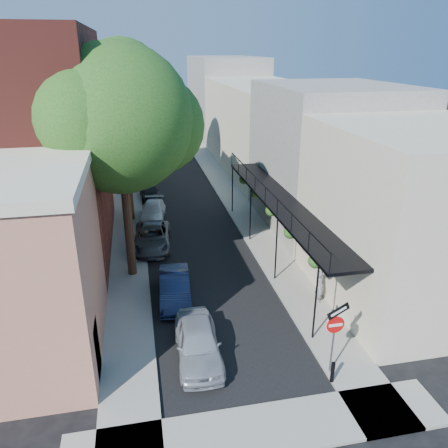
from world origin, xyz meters
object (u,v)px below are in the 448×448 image
bollard (333,372)px  oak_near (129,121)px  oak_mid (129,115)px  parked_car_d (153,212)px  parked_car_f (147,177)px  parked_car_e (150,192)px  parked_car_c (152,237)px  pedestrian (320,287)px  parked_car_b (175,288)px  sign_post (335,327)px  oak_far (128,85)px  parked_car_a (198,342)px

bollard → oak_near: size_ratio=0.07×
oak_mid → parked_car_d: 6.58m
oak_mid → parked_car_f: 10.62m
parked_car_d → parked_car_e: parked_car_e is taller
bollard → parked_car_c: bearing=113.7°
parked_car_d → parked_car_e: 4.50m
bollard → pedestrian: bearing=72.2°
parked_car_d → parked_car_e: (0.02, 4.50, 0.01)m
parked_car_b → oak_mid: bearing=101.9°
sign_post → parked_car_b: sign_post is taller
pedestrian → parked_car_f: bearing=23.5°
parked_car_c → parked_car_d: size_ratio=1.15×
bollard → parked_car_c: 13.96m
sign_post → bollard: size_ratio=3.74×
parked_car_c → pedestrian: pedestrian is taller
sign_post → oak_mid: (-6.58, 17.26, 5.02)m
oak_far → parked_car_d: size_ratio=2.99×
bollard → parked_car_c: parked_car_c is taller
oak_near → parked_car_c: 7.88m
oak_mid → oak_far: 9.12m
parked_car_a → parked_car_c: parked_car_a is taller
sign_post → oak_mid: size_ratio=0.29×
parked_car_b → bollard: bearing=-50.0°
bollard → parked_car_e: parked_car_e is taller
bollard → parked_car_a: parked_car_a is taller
parked_car_e → parked_car_f: 4.26m
bollard → parked_car_e: (-5.32, 21.86, 0.07)m
parked_car_c → oak_far: bearing=98.2°
parked_car_c → pedestrian: 10.61m
sign_post → pedestrian: 4.87m
bollard → parked_car_b: parked_car_b is taller
bollard → oak_far: size_ratio=0.07×
oak_mid → parked_car_b: (1.56, -11.07, -6.41)m
bollard → pedestrian: 5.25m
parked_car_c → parked_car_d: parked_car_c is taller
oak_mid → pedestrian: oak_mid is taller
parked_car_a → pedestrian: pedestrian is taller
oak_near → parked_car_c: bearing=75.8°
parked_car_c → parked_car_e: size_ratio=1.33×
parked_car_b → parked_car_f: (-0.54, 19.46, -0.03)m
sign_post → oak_near: 12.77m
parked_car_c → pedestrian: size_ratio=2.90×
oak_mid → parked_car_b: oak_mid is taller
oak_mid → parked_car_f: oak_mid is taller
parked_car_f → parked_car_b: bearing=-84.9°
oak_far → parked_car_b: (1.49, -20.10, -7.61)m
bollard → parked_car_a: bearing=151.9°
sign_post → parked_car_d: bearing=108.0°
bollard → parked_car_a: 4.99m
oak_near → parked_car_c: size_ratio=2.49×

